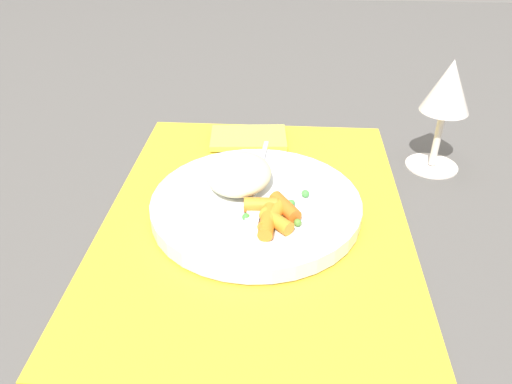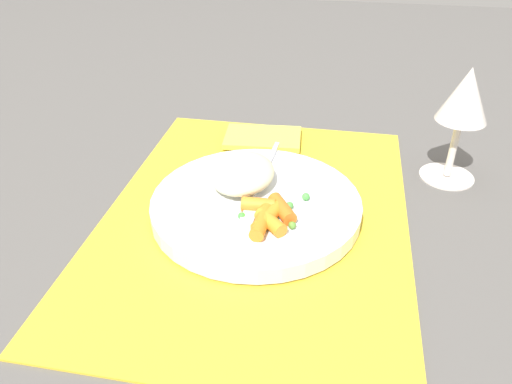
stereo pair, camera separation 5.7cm
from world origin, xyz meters
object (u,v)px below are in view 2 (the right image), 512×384
at_px(plate, 256,206).
at_px(napkin, 263,138).
at_px(rice_mound, 242,173).
at_px(wine_glass, 465,102).
at_px(fork, 260,188).
at_px(carrot_portion, 268,215).

xyz_separation_m(plate, napkin, (-0.19, -0.02, -0.01)).
height_order(plate, napkin, plate).
distance_m(rice_mound, wine_glass, 0.30).
xyz_separation_m(rice_mound, fork, (0.01, 0.03, -0.01)).
xyz_separation_m(plate, wine_glass, (-0.14, 0.24, 0.10)).
bearing_deg(napkin, rice_mound, 0.45).
height_order(plate, rice_mound, rice_mound).
bearing_deg(rice_mound, carrot_portion, 32.37).
distance_m(fork, napkin, 0.17).
relative_size(carrot_portion, fork, 0.40).
bearing_deg(plate, wine_glass, 119.84).
relative_size(plate, rice_mound, 2.61).
relative_size(plate, wine_glass, 1.62).
bearing_deg(plate, fork, 175.84).
relative_size(wine_glass, napkin, 1.35).
bearing_deg(carrot_portion, rice_mound, -147.63).
xyz_separation_m(plate, carrot_portion, (0.04, 0.02, 0.02)).
xyz_separation_m(fork, wine_glass, (-0.12, 0.24, 0.08)).
relative_size(rice_mound, carrot_portion, 1.23).
xyz_separation_m(plate, rice_mound, (-0.03, -0.02, 0.03)).
bearing_deg(carrot_portion, plate, -152.68).
height_order(wine_glass, napkin, wine_glass).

